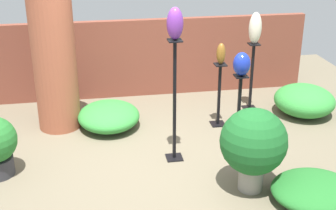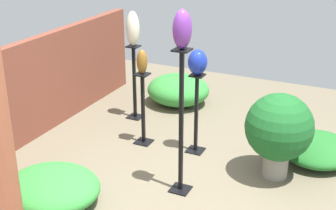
# 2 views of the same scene
# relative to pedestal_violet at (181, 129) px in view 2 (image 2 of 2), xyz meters

# --- Properties ---
(ground_plane) EXTENTS (8.00, 8.00, 0.00)m
(ground_plane) POSITION_rel_pedestal_violet_xyz_m (-0.21, -0.16, -0.70)
(ground_plane) COLOR #6B604C
(pedestal_violet) EXTENTS (0.20, 0.20, 1.51)m
(pedestal_violet) POSITION_rel_pedestal_violet_xyz_m (0.00, 0.00, 0.00)
(pedestal_violet) COLOR black
(pedestal_violet) RESTS_ON ground
(pedestal_bronze) EXTENTS (0.20, 0.20, 0.91)m
(pedestal_bronze) POSITION_rel_pedestal_violet_xyz_m (0.80, 0.85, -0.29)
(pedestal_bronze) COLOR black
(pedestal_bronze) RESTS_ON ground
(pedestal_ivory) EXTENTS (0.20, 0.20, 1.03)m
(pedestal_ivory) POSITION_rel_pedestal_violet_xyz_m (1.43, 1.33, -0.23)
(pedestal_ivory) COLOR black
(pedestal_ivory) RESTS_ON ground
(pedestal_cobalt) EXTENTS (0.20, 0.20, 0.97)m
(pedestal_cobalt) POSITION_rel_pedestal_violet_xyz_m (0.86, 0.18, -0.26)
(pedestal_cobalt) COLOR black
(pedestal_cobalt) RESTS_ON ground
(art_vase_violet) EXTENTS (0.19, 0.18, 0.37)m
(art_vase_violet) POSITION_rel_pedestal_violet_xyz_m (0.00, 0.00, 0.99)
(art_vase_violet) COLOR #6B2D8C
(art_vase_violet) RESTS_ON pedestal_violet
(art_vase_bronze) EXTENTS (0.12, 0.13, 0.29)m
(art_vase_bronze) POSITION_rel_pedestal_violet_xyz_m (0.80, 0.85, 0.35)
(art_vase_bronze) COLOR brown
(art_vase_bronze) RESTS_ON pedestal_bronze
(art_vase_ivory) EXTENTS (0.19, 0.17, 0.46)m
(art_vase_ivory) POSITION_rel_pedestal_violet_xyz_m (1.43, 1.33, 0.56)
(art_vase_ivory) COLOR beige
(art_vase_ivory) RESTS_ON pedestal_ivory
(art_vase_cobalt) EXTENTS (0.21, 0.22, 0.29)m
(art_vase_cobalt) POSITION_rel_pedestal_violet_xyz_m (0.86, 0.18, 0.42)
(art_vase_cobalt) COLOR #192D9E
(art_vase_cobalt) RESTS_ON pedestal_cobalt
(potted_plant_back_center) EXTENTS (0.72, 0.72, 0.95)m
(potted_plant_back_center) POSITION_rel_pedestal_violet_xyz_m (0.70, -0.82, -0.14)
(potted_plant_back_center) COLOR gray
(potted_plant_back_center) RESTS_ON ground
(foliage_bed_east) EXTENTS (0.89, 0.93, 0.44)m
(foliage_bed_east) POSITION_rel_pedestal_violet_xyz_m (2.16, 0.99, -0.48)
(foliage_bed_east) COLOR #338C38
(foliage_bed_east) RESTS_ON ground
(foliage_bed_west) EXTENTS (0.86, 0.96, 0.33)m
(foliage_bed_west) POSITION_rel_pedestal_violet_xyz_m (-0.74, 1.04, -0.53)
(foliage_bed_west) COLOR #338C38
(foliage_bed_west) RESTS_ON ground
(foliage_bed_center) EXTENTS (0.93, 0.85, 0.26)m
(foliage_bed_center) POSITION_rel_pedestal_violet_xyz_m (1.28, -1.17, -0.57)
(foliage_bed_center) COLOR #236B28
(foliage_bed_center) RESTS_ON ground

